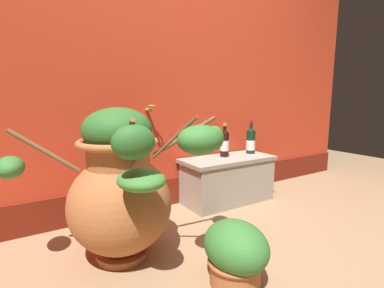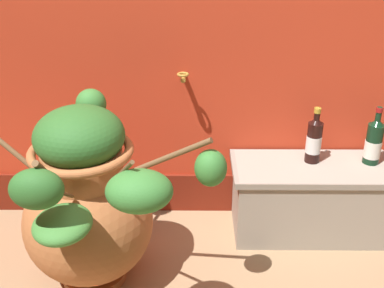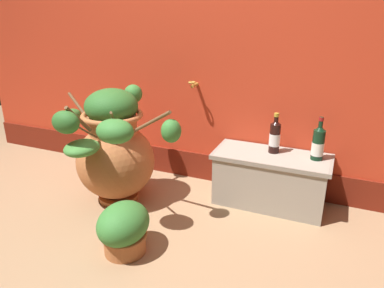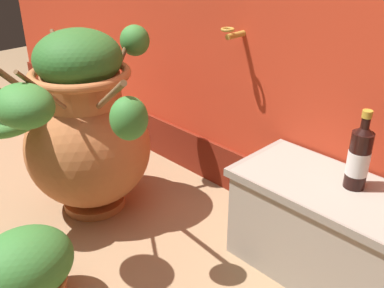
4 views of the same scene
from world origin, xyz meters
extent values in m
plane|color=#9E7A56|center=(0.00, 0.00, 0.00)|extent=(7.00, 7.00, 0.00)
cube|color=red|center=(0.00, 1.20, 1.30)|extent=(4.40, 0.20, 2.60)
cube|color=maroon|center=(0.00, 1.10, 0.11)|extent=(4.40, 0.02, 0.22)
cylinder|color=#B28433|center=(-0.10, 1.05, 0.77)|extent=(0.02, 0.10, 0.02)
torus|color=#B28433|center=(-0.10, 1.00, 0.80)|extent=(0.06, 0.06, 0.01)
cylinder|color=#B26638|center=(-0.49, 0.55, 0.02)|extent=(0.28, 0.28, 0.04)
ellipsoid|color=#B26638|center=(-0.49, 0.55, 0.30)|extent=(0.54, 0.54, 0.52)
cylinder|color=#B26638|center=(-0.49, 0.55, 0.56)|extent=(0.32, 0.32, 0.15)
torus|color=#B26638|center=(-0.49, 0.55, 0.63)|extent=(0.42, 0.42, 0.04)
cylinder|color=brown|center=(-0.30, 0.29, 0.67)|extent=(0.14, 0.22, 0.23)
ellipsoid|color=#387A33|center=(-0.22, 0.19, 0.67)|extent=(0.22, 0.18, 0.14)
cylinder|color=brown|center=(-0.50, 0.79, 0.70)|extent=(0.02, 0.11, 0.15)
ellipsoid|color=#387A33|center=(-0.50, 0.84, 0.72)|extent=(0.13, 0.13, 0.14)
cylinder|color=brown|center=(-0.82, 0.65, 0.61)|extent=(0.30, 0.12, 0.23)
ellipsoid|color=#387A33|center=(-0.97, 0.69, 0.54)|extent=(0.13, 0.19, 0.10)
cylinder|color=brown|center=(-0.53, 0.27, 0.68)|extent=(0.04, 0.19, 0.21)
ellipsoid|color=#2D6628|center=(-0.54, 0.17, 0.69)|extent=(0.18, 0.12, 0.14)
cylinder|color=brown|center=(-0.49, 0.29, 0.60)|extent=(0.01, 0.16, 0.13)
ellipsoid|color=#428438|center=(-0.49, 0.23, 0.52)|extent=(0.20, 0.23, 0.09)
cylinder|color=brown|center=(-0.14, 0.46, 0.65)|extent=(0.34, 0.13, 0.22)
ellipsoid|color=#387A33|center=(0.02, 0.41, 0.64)|extent=(0.12, 0.12, 0.14)
ellipsoid|color=#2D6628|center=(-0.49, 0.55, 0.70)|extent=(0.35, 0.35, 0.23)
cube|color=#9E9384|center=(0.53, 0.91, 0.19)|extent=(0.74, 0.33, 0.38)
cube|color=gray|center=(0.53, 0.91, 0.36)|extent=(0.79, 0.35, 0.03)
cylinder|color=black|center=(0.53, 0.96, 0.48)|extent=(0.07, 0.07, 0.20)
cone|color=black|center=(0.53, 0.96, 0.59)|extent=(0.07, 0.07, 0.04)
cylinder|color=black|center=(0.53, 0.96, 0.62)|extent=(0.03, 0.03, 0.08)
cylinder|color=#B7932D|center=(0.53, 0.96, 0.64)|extent=(0.03, 0.03, 0.02)
cylinder|color=silver|center=(0.53, 0.96, 0.47)|extent=(0.07, 0.07, 0.09)
cylinder|color=black|center=(0.81, 0.95, 0.48)|extent=(0.08, 0.08, 0.20)
cone|color=black|center=(0.81, 0.95, 0.59)|extent=(0.08, 0.08, 0.04)
cylinder|color=black|center=(0.81, 0.95, 0.62)|extent=(0.03, 0.03, 0.09)
cylinder|color=maroon|center=(0.81, 0.95, 0.65)|extent=(0.03, 0.03, 0.02)
cylinder|color=white|center=(0.81, 0.95, 0.45)|extent=(0.08, 0.08, 0.09)
cylinder|color=#B26638|center=(-0.11, 0.05, 0.06)|extent=(0.24, 0.24, 0.12)
torus|color=#A45D33|center=(-0.11, 0.05, 0.11)|extent=(0.26, 0.26, 0.02)
ellipsoid|color=#387A33|center=(-0.11, 0.05, 0.19)|extent=(0.28, 0.34, 0.23)
camera|label=1|loc=(-0.92, -0.88, 0.86)|focal=26.57mm
camera|label=2|loc=(-0.04, -1.15, 1.49)|focal=45.39mm
camera|label=3|loc=(0.92, -1.41, 1.33)|focal=34.15mm
camera|label=4|loc=(1.06, -0.33, 1.19)|focal=41.41mm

